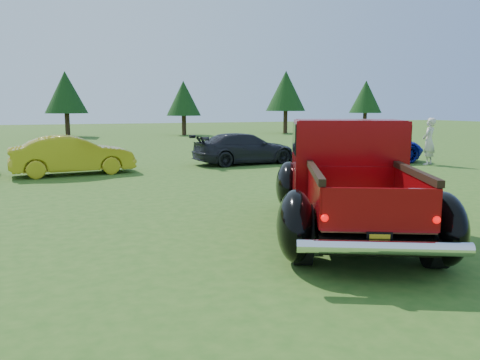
{
  "coord_description": "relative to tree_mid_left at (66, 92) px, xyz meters",
  "views": [
    {
      "loc": [
        -3.3,
        -7.81,
        2.26
      ],
      "look_at": [
        -0.28,
        0.2,
        0.92
      ],
      "focal_mm": 35.0,
      "sensor_mm": 36.0,
      "label": 1
    }
  ],
  "objects": [
    {
      "name": "ground",
      "position": [
        3.0,
        -31.0,
        -3.38
      ],
      "size": [
        120.0,
        120.0,
        0.0
      ],
      "primitive_type": "plane",
      "color": "#2C5518",
      "rests_on": "ground"
    },
    {
      "name": "tree_mid_left",
      "position": [
        0.0,
        0.0,
        0.0
      ],
      "size": [
        3.2,
        3.2,
        5.0
      ],
      "color": "#332114",
      "rests_on": "ground"
    },
    {
      "name": "tree_mid_right",
      "position": [
        9.0,
        -1.0,
        -0.41
      ],
      "size": [
        2.82,
        2.82,
        4.4
      ],
      "color": "#332114",
      "rests_on": "ground"
    },
    {
      "name": "tree_east",
      "position": [
        18.0,
        -1.5,
        0.27
      ],
      "size": [
        3.46,
        3.46,
        5.4
      ],
      "color": "#332114",
      "rests_on": "ground"
    },
    {
      "name": "tree_far_east",
      "position": [
        27.0,
        -0.5,
        -0.14
      ],
      "size": [
        3.07,
        3.07,
        4.8
      ],
      "color": "#332114",
      "rests_on": "ground"
    },
    {
      "name": "pickup_truck",
      "position": [
        4.62,
        -31.41,
        -2.42
      ],
      "size": [
        4.29,
        5.8,
        2.03
      ],
      "rotation": [
        0.0,
        0.0,
        -0.43
      ],
      "color": "black",
      "rests_on": "ground"
    },
    {
      "name": "show_car_yellow",
      "position": [
        -0.05,
        -22.08,
        -2.72
      ],
      "size": [
        4.11,
        1.78,
        1.32
      ],
      "primitive_type": "imported",
      "rotation": [
        0.0,
        0.0,
        1.67
      ],
      "color": "#B6A018",
      "rests_on": "ground"
    },
    {
      "name": "show_car_grey",
      "position": [
        6.5,
        -21.3,
        -2.77
      ],
      "size": [
        4.39,
        2.11,
        1.23
      ],
      "primitive_type": "imported",
      "rotation": [
        0.0,
        0.0,
        1.66
      ],
      "color": "black",
      "rests_on": "ground"
    },
    {
      "name": "show_car_blue",
      "position": [
        11.42,
        -22.56,
        -2.71
      ],
      "size": [
        4.85,
        2.3,
        1.34
      ],
      "primitive_type": "imported",
      "rotation": [
        0.0,
        0.0,
        1.55
      ],
      "color": "#0E169F",
      "rests_on": "ground"
    },
    {
      "name": "spectator",
      "position": [
        13.15,
        -24.2,
        -2.46
      ],
      "size": [
        0.81,
        0.72,
        1.85
      ],
      "primitive_type": "imported",
      "rotation": [
        0.0,
        0.0,
        3.66
      ],
      "color": "beige",
      "rests_on": "ground"
    }
  ]
}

